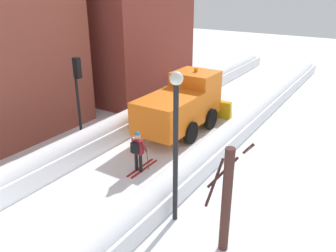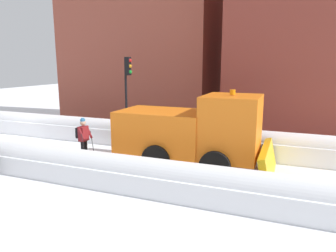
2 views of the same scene
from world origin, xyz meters
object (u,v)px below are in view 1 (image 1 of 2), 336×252
at_px(plow_truck, 182,104).
at_px(skier, 138,150).
at_px(traffic_light_pole, 78,87).
at_px(street_lamp, 176,131).
at_px(bare_tree_near, 227,198).

distance_m(plow_truck, skier, 4.75).
bearing_deg(skier, traffic_light_pole, 175.19).
relative_size(street_lamp, bare_tree_near, 1.34).
distance_m(plow_truck, bare_tree_near, 8.84).
height_order(plow_truck, bare_tree_near, bare_tree_near).
distance_m(skier, street_lamp, 4.08).
relative_size(skier, bare_tree_near, 0.48).
height_order(street_lamp, bare_tree_near, street_lamp).
distance_m(street_lamp, bare_tree_near, 2.43).
bearing_deg(plow_truck, traffic_light_pole, -122.09).
bearing_deg(traffic_light_pole, plow_truck, 57.91).
height_order(plow_truck, street_lamp, street_lamp).
height_order(skier, bare_tree_near, bare_tree_near).
height_order(plow_truck, traffic_light_pole, traffic_light_pole).
bearing_deg(skier, plow_truck, 97.97).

